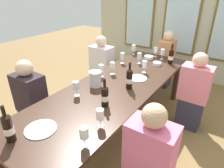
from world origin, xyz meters
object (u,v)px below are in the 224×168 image
Objects in this scene: wine_glass_5 at (156,50)px; wine_glass_3 at (84,134)px; tasting_bowl_1 at (149,57)px; seated_person_0 at (32,105)px; dining_table at (116,90)px; wine_glass_1 at (122,56)px; seated_person_3 at (193,94)px; white_plate_0 at (138,78)px; white_plate_1 at (41,129)px; wine_glass_10 at (163,52)px; wine_glass_9 at (76,86)px; metal_pitcher at (95,79)px; wine_bottle_2 at (129,79)px; wine_glass_4 at (134,48)px; seated_person_4 at (165,61)px; wine_glass_2 at (145,65)px; wine_glass_8 at (100,115)px; wine_bottle_3 at (171,56)px; tasting_bowl_0 at (157,64)px; wine_bottle_0 at (105,96)px; wine_glass_6 at (101,69)px; wine_glass_7 at (112,66)px; seated_person_2 at (102,69)px; wine_glass_0 at (139,56)px; wine_bottle_1 at (8,128)px.

wine_glass_3 is at bearing -80.20° from wine_glass_5.
wine_glass_3 reaches higher than tasting_bowl_1.
dining_table is at bearing 40.70° from seated_person_0.
wine_glass_1 is 0.16× the size of seated_person_3.
seated_person_0 is (-0.92, -1.01, -0.22)m from white_plate_0.
seated_person_0 is at bearing 151.80° from white_plate_1.
wine_glass_5 is at bearing 160.91° from wine_glass_10.
wine_glass_9 is (-0.22, -0.46, 0.18)m from dining_table.
metal_pitcher is at bearing 41.50° from seated_person_0.
seated_person_3 is (0.61, 0.70, -0.34)m from wine_bottle_2.
seated_person_4 is at bearing 55.44° from wine_glass_4.
wine_glass_2 is 0.75m from wine_glass_5.
wine_glass_3 is 0.26m from wine_glass_8.
wine_glass_8 is (0.19, -1.07, 0.11)m from white_plate_0.
wine_bottle_3 is 2.38× the size of tasting_bowl_0.
tasting_bowl_0 is at bearing 96.38° from wine_glass_3.
seated_person_3 reaches higher than white_plate_0.
seated_person_3 is at bearing 72.52° from wine_glass_8.
wine_bottle_3 is at bearing 80.49° from white_plate_1.
wine_bottle_2 reaches higher than wine_bottle_0.
wine_glass_1 is at bearing 93.48° from wine_glass_6.
tasting_bowl_0 is at bearing -62.95° from wine_glass_5.
seated_person_3 is (0.86, 1.79, -0.22)m from white_plate_1.
seated_person_4 is at bearing 81.61° from wine_glass_7.
wine_glass_3 is 1.00× the size of wine_glass_8.
wine_glass_10 is 1.08m from seated_person_2.
wine_glass_2 and wine_glass_7 have the same top height.
wine_glass_4 and wine_glass_5 have the same top height.
wine_glass_0 is (-0.04, -0.29, 0.10)m from tasting_bowl_1.
wine_bottle_1 is 1.99m from wine_glass_1.
dining_table is 16.52× the size of wine_glass_0.
white_plate_0 is 0.83m from tasting_bowl_1.
seated_person_0 is at bearing -90.00° from seated_person_2.
seated_person_2 reaches higher than wine_glass_6.
white_plate_0 is at bearing -86.07° from wine_glass_2.
seated_person_0 is 1.43m from seated_person_2.
seated_person_0 is at bearing -139.30° from dining_table.
wine_glass_2 is 0.16× the size of seated_person_3.
wine_glass_0 is (-0.27, 1.29, 0.01)m from wine_bottle_0.
white_plate_1 is at bearing -88.71° from wine_glass_0.
metal_pitcher is at bearing -85.87° from wine_glass_7.
white_plate_0 is at bearing 47.70° from seated_person_0.
wine_glass_3 is (0.19, -1.02, -0.01)m from wine_bottle_2.
wine_glass_9 is at bearing -95.11° from tasting_bowl_1.
tasting_bowl_1 is at bearing 104.61° from white_plate_0.
dining_table is 1.07m from white_plate_1.
wine_bottle_1 is (-0.15, -1.28, 0.19)m from dining_table.
seated_person_3 is at bearing -18.85° from tasting_bowl_0.
wine_bottle_2 reaches higher than white_plate_0.
wine_bottle_1 is at bearing -111.43° from white_plate_1.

